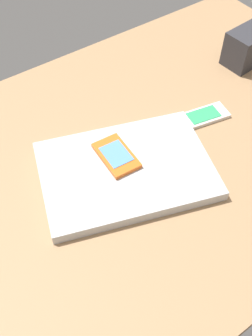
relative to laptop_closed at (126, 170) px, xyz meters
The scene contains 5 objects.
desk_surface 10.67cm from the laptop_closed, 18.53° to the left, with size 120.00×80.00×3.00cm, color #9E7751.
laptop_closed is the anchor object (origin of this frame).
cell_phone_on_laptop 4.08cm from the laptop_closed, 92.89° to the left, with size 6.88×10.79×1.14cm.
cell_phone_on_desk 24.79cm from the laptop_closed, ahead, with size 12.78×7.48×1.04cm.
desk_organizer 49.88cm from the laptop_closed, 15.25° to the left, with size 11.38×7.57×9.21cm, color #2D2D33.
Camera 1 is at (-39.04, -44.81, 68.59)cm, focal length 42.41 mm.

